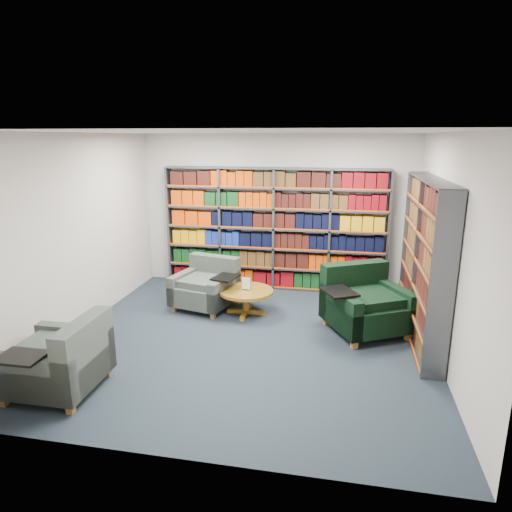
% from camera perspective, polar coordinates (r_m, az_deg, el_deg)
% --- Properties ---
extents(room_shell, '(5.02, 5.02, 2.82)m').
position_cam_1_polar(room_shell, '(6.01, -1.10, 1.80)').
color(room_shell, black).
rests_on(room_shell, ground).
extents(bookshelf_back, '(4.00, 0.28, 2.20)m').
position_cam_1_polar(bookshelf_back, '(8.33, 2.31, 3.31)').
color(bookshelf_back, '#47494F').
rests_on(bookshelf_back, ground).
extents(bookshelf_right, '(0.28, 2.50, 2.20)m').
position_cam_1_polar(bookshelf_right, '(6.63, 20.28, -0.59)').
color(bookshelf_right, '#47494F').
rests_on(bookshelf_right, ground).
extents(chair_teal_left, '(1.15, 1.07, 0.81)m').
position_cam_1_polar(chair_teal_left, '(7.61, -6.10, -3.89)').
color(chair_teal_left, '#051E35').
rests_on(chair_teal_left, ground).
extents(chair_green_right, '(1.39, 1.39, 0.93)m').
position_cam_1_polar(chair_green_right, '(6.83, 13.24, -5.96)').
color(chair_green_right, black).
rests_on(chair_green_right, ground).
extents(chair_teal_front, '(0.95, 1.10, 0.85)m').
position_cam_1_polar(chair_teal_front, '(5.55, -22.96, -12.16)').
color(chair_teal_front, '#051E35').
rests_on(chair_teal_front, ground).
extents(coffee_table, '(0.86, 0.86, 0.60)m').
position_cam_1_polar(coffee_table, '(7.22, -1.24, -4.87)').
color(coffee_table, '#93611F').
rests_on(coffee_table, ground).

